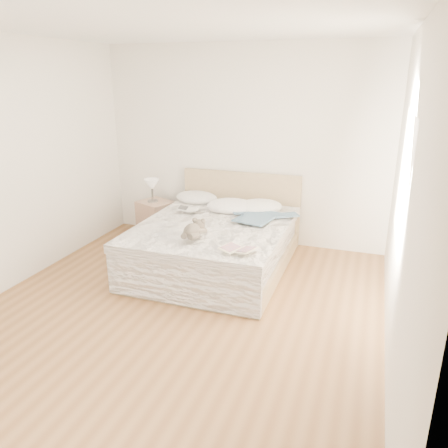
% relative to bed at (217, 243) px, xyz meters
% --- Properties ---
extents(floor, '(4.00, 4.50, 0.00)m').
position_rel_bed_xyz_m(floor, '(0.00, -1.19, -0.31)').
color(floor, brown).
rests_on(floor, ground).
extents(ceiling, '(4.00, 4.50, 0.00)m').
position_rel_bed_xyz_m(ceiling, '(0.00, -1.19, 2.39)').
color(ceiling, white).
rests_on(ceiling, ground).
extents(wall_back, '(4.00, 0.02, 2.70)m').
position_rel_bed_xyz_m(wall_back, '(0.00, 1.06, 1.04)').
color(wall_back, white).
rests_on(wall_back, ground).
extents(wall_left, '(0.02, 4.50, 2.70)m').
position_rel_bed_xyz_m(wall_left, '(-2.00, -1.19, 1.04)').
color(wall_left, white).
rests_on(wall_left, ground).
extents(wall_right, '(0.02, 4.50, 2.70)m').
position_rel_bed_xyz_m(wall_right, '(2.00, -1.19, 1.04)').
color(wall_right, white).
rests_on(wall_right, ground).
extents(window, '(0.02, 1.30, 1.10)m').
position_rel_bed_xyz_m(window, '(1.99, -0.89, 1.14)').
color(window, white).
rests_on(window, wall_right).
extents(bed, '(1.72, 2.14, 1.00)m').
position_rel_bed_xyz_m(bed, '(0.00, 0.00, 0.00)').
color(bed, tan).
rests_on(bed, floor).
extents(nightstand, '(0.57, 0.54, 0.56)m').
position_rel_bed_xyz_m(nightstand, '(-1.18, 0.64, -0.03)').
color(nightstand, '#9D7D65').
rests_on(nightstand, floor).
extents(table_lamp, '(0.24, 0.24, 0.33)m').
position_rel_bed_xyz_m(table_lamp, '(-1.20, 0.62, 0.49)').
color(table_lamp, '#514B46').
rests_on(table_lamp, nightstand).
extents(pillow_left, '(0.63, 0.46, 0.18)m').
position_rel_bed_xyz_m(pillow_left, '(-0.58, 0.76, 0.33)').
color(pillow_left, white).
rests_on(pillow_left, bed).
extents(pillow_middle, '(0.73, 0.56, 0.20)m').
position_rel_bed_xyz_m(pillow_middle, '(0.02, 0.51, 0.33)').
color(pillow_middle, white).
rests_on(pillow_middle, bed).
extents(pillow_right, '(0.77, 0.70, 0.19)m').
position_rel_bed_xyz_m(pillow_right, '(0.36, 0.62, 0.33)').
color(pillow_right, white).
rests_on(pillow_right, bed).
extents(blouse, '(0.76, 0.79, 0.03)m').
position_rel_bed_xyz_m(blouse, '(0.45, 0.22, 0.32)').
color(blouse, '#36536C').
rests_on(blouse, bed).
extents(photo_book, '(0.33, 0.26, 0.02)m').
position_rel_bed_xyz_m(photo_book, '(-0.48, 0.23, 0.32)').
color(photo_book, silver).
rests_on(photo_book, bed).
extents(childrens_book, '(0.39, 0.32, 0.02)m').
position_rel_bed_xyz_m(childrens_book, '(0.55, -0.87, 0.32)').
color(childrens_book, '#FDF2CA').
rests_on(childrens_book, bed).
extents(teddy_bear, '(0.23, 0.32, 0.17)m').
position_rel_bed_xyz_m(teddy_bear, '(-0.02, -0.71, 0.34)').
color(teddy_bear, brown).
rests_on(teddy_bear, bed).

